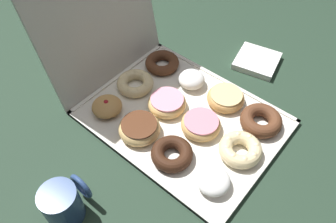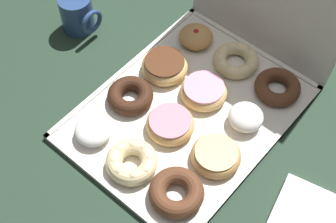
% 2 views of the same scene
% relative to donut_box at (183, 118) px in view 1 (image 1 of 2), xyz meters
% --- Properties ---
extents(ground_plane, '(3.00, 3.00, 0.00)m').
position_rel_donut_box_xyz_m(ground_plane, '(0.00, 0.00, -0.01)').
color(ground_plane, '#233828').
extents(donut_box, '(0.42, 0.54, 0.01)m').
position_rel_donut_box_xyz_m(donut_box, '(0.00, 0.00, 0.00)').
color(donut_box, silver).
rests_on(donut_box, ground).
extents(powdered_filled_donut_0, '(0.08, 0.08, 0.04)m').
position_rel_donut_box_xyz_m(powdered_filled_donut_0, '(-0.12, -0.19, 0.02)').
color(powdered_filled_donut_0, white).
rests_on(powdered_filled_donut_0, donut_box).
extents(cruller_donut_1, '(0.12, 0.12, 0.04)m').
position_rel_donut_box_xyz_m(cruller_donut_1, '(0.00, -0.19, 0.02)').
color(cruller_donut_1, beige).
rests_on(cruller_donut_1, donut_box).
extents(chocolate_cake_ring_donut_2, '(0.12, 0.12, 0.04)m').
position_rel_donut_box_xyz_m(chocolate_cake_ring_donut_2, '(0.12, -0.19, 0.02)').
color(chocolate_cake_ring_donut_2, '#59331E').
rests_on(chocolate_cake_ring_donut_2, donut_box).
extents(chocolate_cake_ring_donut_3, '(0.11, 0.11, 0.04)m').
position_rel_donut_box_xyz_m(chocolate_cake_ring_donut_3, '(-0.13, -0.06, 0.02)').
color(chocolate_cake_ring_donut_3, '#381E11').
rests_on(chocolate_cake_ring_donut_3, donut_box).
extents(pink_frosted_donut_4, '(0.11, 0.11, 0.04)m').
position_rel_donut_box_xyz_m(pink_frosted_donut_4, '(-0.00, -0.06, 0.02)').
color(pink_frosted_donut_4, tan).
rests_on(pink_frosted_donut_4, donut_box).
extents(glazed_ring_donut_5, '(0.11, 0.11, 0.04)m').
position_rel_donut_box_xyz_m(glazed_ring_donut_5, '(0.13, -0.06, 0.02)').
color(glazed_ring_donut_5, tan).
rests_on(glazed_ring_donut_5, donut_box).
extents(chocolate_frosted_donut_6, '(0.12, 0.12, 0.04)m').
position_rel_donut_box_xyz_m(chocolate_frosted_donut_6, '(-0.12, 0.06, 0.03)').
color(chocolate_frosted_donut_6, '#E5B770').
rests_on(chocolate_frosted_donut_6, donut_box).
extents(pink_frosted_donut_7, '(0.11, 0.11, 0.04)m').
position_rel_donut_box_xyz_m(pink_frosted_donut_7, '(-0.00, 0.06, 0.02)').
color(pink_frosted_donut_7, '#E5B770').
rests_on(pink_frosted_donut_7, donut_box).
extents(powdered_filled_donut_8, '(0.08, 0.08, 0.05)m').
position_rel_donut_box_xyz_m(powdered_filled_donut_8, '(0.12, 0.06, 0.03)').
color(powdered_filled_donut_8, white).
rests_on(powdered_filled_donut_8, donut_box).
extents(jelly_filled_donut_9, '(0.09, 0.09, 0.05)m').
position_rel_donut_box_xyz_m(jelly_filled_donut_9, '(-0.12, 0.18, 0.03)').
color(jelly_filled_donut_9, tan).
rests_on(jelly_filled_donut_9, donut_box).
extents(cruller_donut_10, '(0.12, 0.12, 0.04)m').
position_rel_donut_box_xyz_m(cruller_donut_10, '(-0.00, 0.19, 0.02)').
color(cruller_donut_10, beige).
rests_on(cruller_donut_10, donut_box).
extents(chocolate_cake_ring_donut_11, '(0.11, 0.11, 0.03)m').
position_rel_donut_box_xyz_m(chocolate_cake_ring_donut_11, '(0.13, 0.19, 0.02)').
color(chocolate_cake_ring_donut_11, '#59331E').
rests_on(chocolate_cake_ring_donut_11, donut_box).
extents(coffee_mug, '(0.11, 0.09, 0.10)m').
position_rel_donut_box_xyz_m(coffee_mug, '(-0.40, 0.03, 0.05)').
color(coffee_mug, navy).
rests_on(coffee_mug, ground).
extents(napkin_stack, '(0.16, 0.16, 0.02)m').
position_rel_donut_box_xyz_m(napkin_stack, '(0.36, -0.04, 0.01)').
color(napkin_stack, white).
rests_on(napkin_stack, ground).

